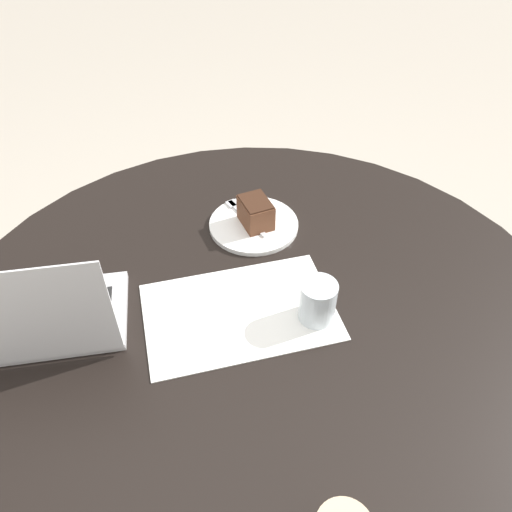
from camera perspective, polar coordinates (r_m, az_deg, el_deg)
ground_plane at (r=1.70m, az=0.21°, el=-23.66°), size 12.00×12.00×0.00m
dining_table at (r=1.15m, az=0.29°, el=-11.35°), size 1.38×1.38×0.75m
paper_document at (r=1.07m, az=-1.87°, el=-6.37°), size 0.44×0.33×0.00m
plate at (r=1.26m, az=-0.26°, el=3.61°), size 0.23×0.23×0.01m
cake_slice at (r=1.24m, az=-0.03°, el=5.00°), size 0.09×0.11×0.07m
fork at (r=1.28m, az=-1.50°, el=4.78°), size 0.10×0.16×0.00m
water_glass at (r=1.03m, az=7.02°, el=-5.05°), size 0.08×0.08×0.10m
laptop at (r=1.08m, az=-23.90°, el=-6.56°), size 0.36×0.25×0.25m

